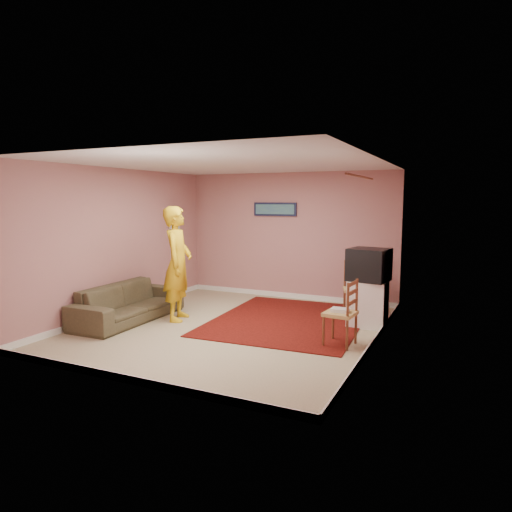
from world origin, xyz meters
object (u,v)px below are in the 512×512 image
at_px(sofa, 129,303).
at_px(person, 178,264).
at_px(crt_tv, 369,265).
at_px(chair_b, 340,305).
at_px(chair_a, 356,283).
at_px(tv_cabinet, 368,303).

xyz_separation_m(sofa, person, (0.73, 0.42, 0.66)).
xyz_separation_m(crt_tv, sofa, (-3.74, -1.40, -0.70)).
height_order(crt_tv, sofa, crt_tv).
xyz_separation_m(chair_b, sofa, (-3.60, -0.22, -0.27)).
bearing_deg(chair_b, chair_a, -168.70).
distance_m(tv_cabinet, chair_a, 0.68).
bearing_deg(tv_cabinet, crt_tv, 170.98).
xyz_separation_m(tv_cabinet, sofa, (-3.75, -1.40, -0.06)).
xyz_separation_m(crt_tv, chair_b, (-0.14, -1.17, -0.43)).
xyz_separation_m(chair_b, person, (-2.87, 0.19, 0.40)).
bearing_deg(tv_cabinet, chair_a, 119.55).
bearing_deg(tv_cabinet, person, -161.99).
bearing_deg(crt_tv, sofa, -150.49).
relative_size(crt_tv, chair_a, 1.24).
distance_m(tv_cabinet, crt_tv, 0.64).
bearing_deg(sofa, chair_b, -87.31).
bearing_deg(chair_a, tv_cabinet, -79.38).
relative_size(sofa, person, 1.09).
xyz_separation_m(crt_tv, person, (-3.01, -0.98, -0.04)).
bearing_deg(chair_a, sofa, -169.25).
relative_size(tv_cabinet, crt_tv, 1.09).
relative_size(chair_a, chair_b, 1.08).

